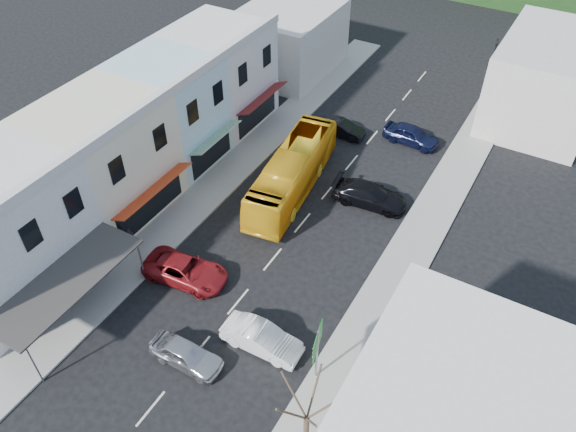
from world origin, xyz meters
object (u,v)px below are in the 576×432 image
object	(u,v)px
traffic_signal	(490,69)
car_silver	(186,354)
car_white	(262,339)
pedestrian_left	(130,237)
bus	(292,173)
car_red	(186,271)
direction_sign	(317,355)
street_tree	(307,419)

from	to	relation	value
traffic_signal	car_silver	bearing A→B (deg)	69.14
car_white	pedestrian_left	distance (m)	11.65
traffic_signal	bus	bearing A→B (deg)	56.19
car_red	direction_sign	size ratio (longest dim) A/B	1.16
car_white	traffic_signal	world-z (taller)	traffic_signal
pedestrian_left	traffic_signal	distance (m)	34.19
car_red	direction_sign	distance (m)	10.49
traffic_signal	street_tree	bearing A→B (deg)	81.66
street_tree	traffic_signal	world-z (taller)	street_tree
bus	street_tree	xyz separation A→B (m)	(10.32, -16.97, 1.92)
car_red	pedestrian_left	distance (m)	4.71
car_red	street_tree	size ratio (longest dim) A/B	0.66
direction_sign	car_silver	bearing A→B (deg)	-171.18
car_white	street_tree	xyz separation A→B (m)	(5.00, -4.18, 2.77)
bus	car_white	world-z (taller)	bus
direction_sign	street_tree	bearing A→B (deg)	-82.42
bus	car_white	size ratio (longest dim) A/B	2.64
car_red	street_tree	xyz separation A→B (m)	(11.73, -6.14, 2.77)
car_red	car_white	bearing A→B (deg)	-112.83
traffic_signal	pedestrian_left	bearing A→B (deg)	53.56
bus	car_red	world-z (taller)	bus
bus	direction_sign	distance (m)	15.67
car_white	car_red	distance (m)	7.01
pedestrian_left	traffic_signal	bearing A→B (deg)	-21.45
car_white	traffic_signal	bearing A→B (deg)	-7.50
direction_sign	car_white	bearing A→B (deg)	163.32
car_red	street_tree	distance (m)	13.52
car_silver	car_white	bearing A→B (deg)	-47.63
car_white	street_tree	bearing A→B (deg)	-131.87
street_tree	direction_sign	bearing A→B (deg)	111.09
pedestrian_left	direction_sign	bearing A→B (deg)	-95.58
bus	street_tree	distance (m)	19.95
car_silver	car_red	distance (m)	6.08
car_silver	pedestrian_left	distance (m)	9.87
direction_sign	traffic_signal	distance (m)	33.36
car_white	direction_sign	bearing A→B (deg)	-95.13
car_silver	car_white	size ratio (longest dim) A/B	1.00
car_white	car_red	bearing A→B (deg)	71.81
car_red	traffic_signal	world-z (taller)	traffic_signal
car_white	direction_sign	xyz separation A→B (m)	(3.46, -0.19, 1.29)
street_tree	car_silver	bearing A→B (deg)	170.48
traffic_signal	car_red	bearing A→B (deg)	61.25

